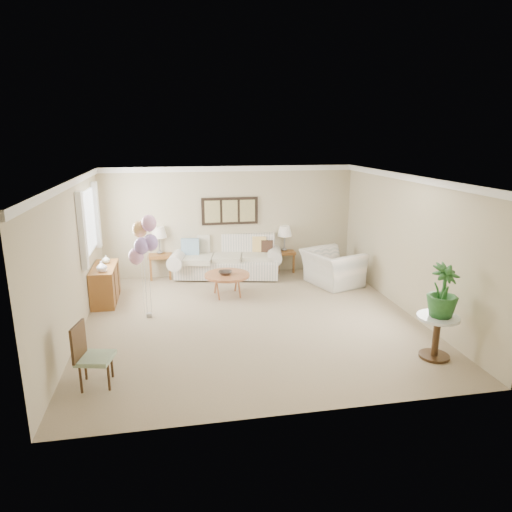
{
  "coord_description": "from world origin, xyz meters",
  "views": [
    {
      "loc": [
        -1.34,
        -7.72,
        3.3
      ],
      "look_at": [
        0.19,
        0.6,
        1.05
      ],
      "focal_mm": 32.0,
      "sensor_mm": 36.0,
      "label": 1
    }
  ],
  "objects_px": {
    "sofa": "(227,260)",
    "balloon_cluster": "(143,240)",
    "accent_chair": "(90,354)",
    "armchair": "(332,268)",
    "coffee_table": "(227,276)"
  },
  "relations": [
    {
      "from": "coffee_table",
      "to": "armchair",
      "type": "xyz_separation_m",
      "value": [
        2.43,
        0.33,
        -0.05
      ]
    },
    {
      "from": "armchair",
      "to": "accent_chair",
      "type": "xyz_separation_m",
      "value": [
        -4.67,
        -3.56,
        0.08
      ]
    },
    {
      "from": "sofa",
      "to": "balloon_cluster",
      "type": "bearing_deg",
      "value": -127.04
    },
    {
      "from": "coffee_table",
      "to": "armchair",
      "type": "distance_m",
      "value": 2.45
    },
    {
      "from": "sofa",
      "to": "coffee_table",
      "type": "bearing_deg",
      "value": -96.86
    },
    {
      "from": "balloon_cluster",
      "to": "accent_chair",
      "type": "bearing_deg",
      "value": -105.55
    },
    {
      "from": "sofa",
      "to": "accent_chair",
      "type": "height_order",
      "value": "sofa"
    },
    {
      "from": "accent_chair",
      "to": "balloon_cluster",
      "type": "distance_m",
      "value": 2.6
    },
    {
      "from": "sofa",
      "to": "balloon_cluster",
      "type": "height_order",
      "value": "balloon_cluster"
    },
    {
      "from": "coffee_table",
      "to": "balloon_cluster",
      "type": "bearing_deg",
      "value": -150.11
    },
    {
      "from": "armchair",
      "to": "accent_chair",
      "type": "bearing_deg",
      "value": 108.98
    },
    {
      "from": "sofa",
      "to": "balloon_cluster",
      "type": "distance_m",
      "value": 3.14
    },
    {
      "from": "armchair",
      "to": "balloon_cluster",
      "type": "relative_size",
      "value": 0.62
    },
    {
      "from": "accent_chair",
      "to": "balloon_cluster",
      "type": "relative_size",
      "value": 0.47
    },
    {
      "from": "coffee_table",
      "to": "balloon_cluster",
      "type": "xyz_separation_m",
      "value": [
        -1.6,
        -0.92,
        1.04
      ]
    }
  ]
}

